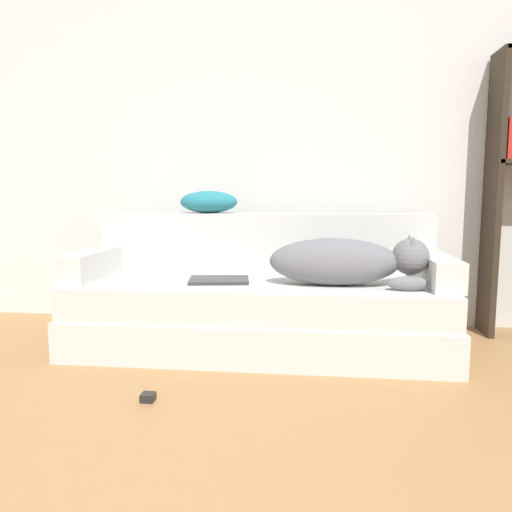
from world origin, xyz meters
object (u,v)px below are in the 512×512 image
Objects in this scene: throw_pillow at (209,202)px; dog at (346,261)px; laptop at (219,280)px; couch at (258,315)px; power_adapter at (148,397)px.

dog is at bearing -26.74° from throw_pillow.
throw_pillow reaches higher than laptop.
laptop is (-0.21, -0.07, 0.21)m from couch.
dog is at bearing 38.25° from power_adapter.
throw_pillow is 6.31× the size of power_adapter.
couch is 5.81× the size of throw_pillow.
throw_pillow is at bearing 153.26° from dog.
dog reaches higher than power_adapter.
laptop is 6.29× the size of power_adapter.
throw_pillow reaches higher than power_adapter.
couch is 0.79m from throw_pillow.
laptop reaches higher than couch.
laptop is at bearing 76.21° from power_adapter.
couch is 2.50× the size of dog.
couch is 0.59m from dog.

